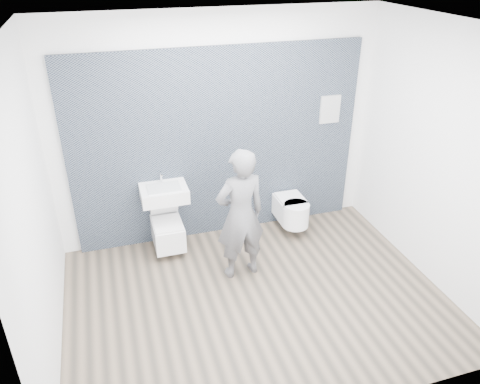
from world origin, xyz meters
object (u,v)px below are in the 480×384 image
object	(u,v)px
visitor	(240,215)
toilet_square	(168,232)
toilet_rounded	(292,211)
washbasin	(164,193)

from	to	relation	value
visitor	toilet_square	bearing A→B (deg)	-50.53
toilet_rounded	washbasin	bearing A→B (deg)	176.82
washbasin	visitor	distance (m)	1.04
washbasin	toilet_square	bearing A→B (deg)	-90.00
washbasin	toilet_rounded	bearing A→B (deg)	-3.18
toilet_square	toilet_rounded	bearing A→B (deg)	-1.41
washbasin	toilet_square	world-z (taller)	washbasin
washbasin	toilet_square	xyz separation A→B (m)	(-0.00, -0.05, -0.51)
toilet_rounded	toilet_square	bearing A→B (deg)	178.59
toilet_square	visitor	bearing A→B (deg)	-44.11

